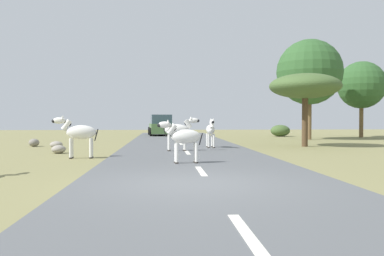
% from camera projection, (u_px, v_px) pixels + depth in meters
% --- Properties ---
extents(ground_plane, '(90.00, 90.00, 0.00)m').
position_uv_depth(ground_plane, '(191.00, 185.00, 8.90)').
color(ground_plane, olive).
extents(road, '(6.00, 64.00, 0.05)m').
position_uv_depth(road, '(209.00, 184.00, 8.93)').
color(road, '#56595B').
rests_on(road, ground_plane).
extents(lane_markings, '(0.16, 56.00, 0.01)m').
position_uv_depth(lane_markings, '(215.00, 191.00, 7.93)').
color(lane_markings, silver).
rests_on(lane_markings, road).
extents(zebra_0, '(0.41, 1.52, 1.43)m').
position_uv_depth(zebra_0, '(211.00, 130.00, 19.83)').
color(zebra_0, silver).
rests_on(zebra_0, road).
extents(zebra_1, '(1.46, 0.48, 1.37)m').
position_uv_depth(zebra_1, '(184.00, 137.00, 12.88)').
color(zebra_1, silver).
rests_on(zebra_1, road).
extents(zebra_3, '(1.60, 0.45, 1.50)m').
position_uv_depth(zebra_3, '(179.00, 130.00, 17.84)').
color(zebra_3, silver).
rests_on(zebra_3, road).
extents(zebra_4, '(1.67, 0.49, 1.57)m').
position_uv_depth(zebra_4, '(79.00, 133.00, 14.94)').
color(zebra_4, silver).
rests_on(zebra_4, ground_plane).
extents(car_0, '(2.28, 4.46, 1.74)m').
position_uv_depth(car_0, '(161.00, 126.00, 34.46)').
color(car_0, '#476B38').
rests_on(car_0, road).
extents(tree_0, '(3.65, 3.65, 5.90)m').
position_uv_depth(tree_0, '(362.00, 85.00, 31.73)').
color(tree_0, brown).
rests_on(tree_0, ground_plane).
extents(tree_1, '(4.53, 4.53, 6.96)m').
position_uv_depth(tree_1, '(309.00, 72.00, 28.45)').
color(tree_1, brown).
rests_on(tree_1, ground_plane).
extents(tree_3, '(3.69, 3.69, 3.79)m').
position_uv_depth(tree_3, '(305.00, 87.00, 21.24)').
color(tree_3, '#4C3823').
rests_on(tree_3, ground_plane).
extents(bush_0, '(1.58, 1.42, 0.95)m').
position_uv_depth(bush_0, '(280.00, 131.00, 33.53)').
color(bush_0, '#425B2D').
rests_on(bush_0, ground_plane).
extents(rock_1, '(0.61, 0.55, 0.35)m').
position_uv_depth(rock_1, '(56.00, 145.00, 20.08)').
color(rock_1, gray).
rests_on(rock_1, ground_plane).
extents(rock_2, '(0.53, 0.57, 0.41)m').
position_uv_depth(rock_2, '(34.00, 143.00, 21.30)').
color(rock_2, gray).
rests_on(rock_2, ground_plane).
extents(rock_4, '(0.58, 0.59, 0.35)m').
position_uv_depth(rock_4, '(59.00, 149.00, 17.11)').
color(rock_4, gray).
rests_on(rock_4, ground_plane).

